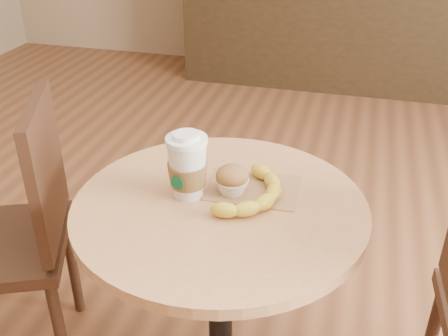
# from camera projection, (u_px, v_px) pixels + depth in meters

# --- Properties ---
(cafe_table) EXTENTS (0.76, 0.76, 0.75)m
(cafe_table) POSITION_uv_depth(u_px,v_px,m) (220.00, 263.00, 1.44)
(cafe_table) COLOR black
(cafe_table) RESTS_ON ground
(chair_left) EXTENTS (0.54, 0.54, 0.94)m
(chair_left) POSITION_uv_depth(u_px,v_px,m) (17.00, 231.00, 1.63)
(chair_left) COLOR #361F12
(chair_left) RESTS_ON ground
(service_counter) EXTENTS (2.30, 0.65, 1.04)m
(service_counter) POSITION_uv_depth(u_px,v_px,m) (330.00, 16.00, 4.06)
(service_counter) COLOR black
(service_counter) RESTS_ON ground
(kraft_bag) EXTENTS (0.25, 0.19, 0.00)m
(kraft_bag) POSITION_uv_depth(u_px,v_px,m) (253.00, 188.00, 1.40)
(kraft_bag) COLOR #966C48
(kraft_bag) RESTS_ON cafe_table
(coffee_cup) EXTENTS (0.11, 0.11, 0.18)m
(coffee_cup) POSITION_uv_depth(u_px,v_px,m) (188.00, 168.00, 1.34)
(coffee_cup) COLOR silver
(coffee_cup) RESTS_ON cafe_table
(muffin) EXTENTS (0.09, 0.09, 0.08)m
(muffin) POSITION_uv_depth(u_px,v_px,m) (232.00, 180.00, 1.36)
(muffin) COLOR silver
(muffin) RESTS_ON kraft_bag
(banana) EXTENTS (0.25, 0.32, 0.04)m
(banana) POSITION_uv_depth(u_px,v_px,m) (254.00, 191.00, 1.35)
(banana) COLOR gold
(banana) RESTS_ON kraft_bag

